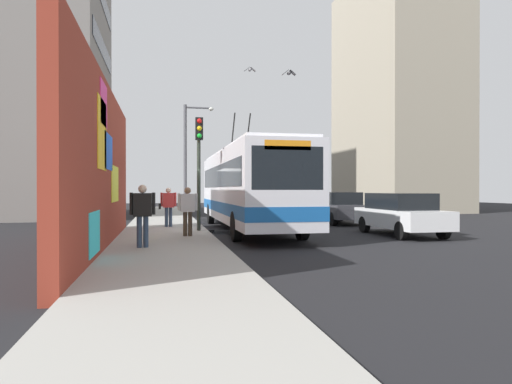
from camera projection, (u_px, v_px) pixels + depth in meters
name	position (u px, v px, depth m)	size (l,w,h in m)	color
ground_plane	(206.00, 233.00, 18.02)	(80.00, 80.00, 0.00)	black
sidewalk_slab	(165.00, 232.00, 17.70)	(48.00, 3.20, 0.15)	#9E9B93
graffiti_wall	(103.00, 167.00, 12.75)	(12.65, 0.32, 4.68)	maroon
building_far_left	(41.00, 56.00, 28.61)	(10.64, 7.51, 20.28)	gray
building_far_right	(395.00, 94.00, 37.16)	(11.74, 6.56, 19.01)	#9E937F
city_bus	(248.00, 186.00, 19.09)	(12.49, 2.54, 5.14)	silver
parked_car_white	(401.00, 213.00, 16.97)	(4.36, 1.80, 1.58)	white
parked_car_dark_gray	(337.00, 207.00, 23.14)	(4.67, 1.84, 1.58)	#38383D
parked_car_black	(304.00, 204.00, 28.48)	(4.51, 1.80, 1.58)	black
parked_car_navy	(280.00, 201.00, 34.25)	(4.39, 1.82, 1.58)	navy
pedestrian_near_wall	(143.00, 210.00, 12.28)	(0.23, 0.68, 1.70)	#2D3F59
pedestrian_at_curb	(188.00, 207.00, 15.32)	(0.22, 0.66, 1.64)	#3F3326
pedestrian_midblock	(168.00, 204.00, 19.11)	(0.22, 0.74, 1.64)	#2D3F59
traffic_light	(199.00, 155.00, 17.25)	(0.49, 0.28, 4.31)	#2D382D
street_lamp	(189.00, 153.00, 25.38)	(0.44, 1.68, 6.30)	#4C4C51
flying_pigeons	(253.00, 48.00, 17.26)	(5.60, 3.55, 2.25)	gray
curbside_puddle	(221.00, 232.00, 18.32)	(1.92, 1.92, 0.00)	black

